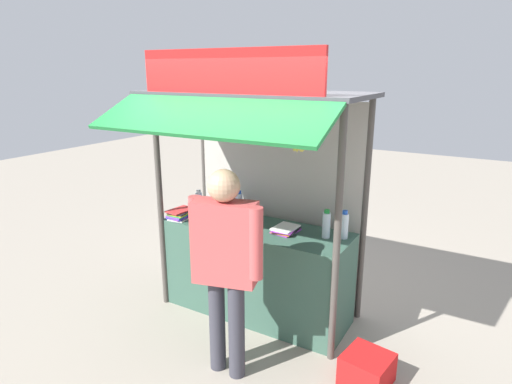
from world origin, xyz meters
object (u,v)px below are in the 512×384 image
banana_bunch_inner_right (299,142)px  banana_bunch_inner_left (180,125)px  magazine_stack_center (286,229)px  water_bottle_mid_right (199,202)px  banana_bunch_rightmost (204,130)px  water_bottle_left (239,203)px  magazine_stack_back_right (181,214)px  water_bottle_front_right (326,225)px  water_bottle_far_left (344,225)px  magazine_stack_back_left (237,220)px  magazine_stack_front_left (213,215)px  plastic_crate (367,369)px  vendor_person (225,256)px  banana_bunch_leftmost (270,137)px

banana_bunch_inner_right → banana_bunch_inner_left: (-1.16, 0.00, 0.05)m
magazine_stack_center → water_bottle_mid_right: bearing=177.6°
banana_bunch_rightmost → water_bottle_left: bearing=95.2°
magazine_stack_center → magazine_stack_back_right: bearing=-170.6°
water_bottle_left → banana_bunch_rightmost: 1.07m
water_bottle_front_right → water_bottle_far_left: (0.15, 0.07, -0.00)m
banana_bunch_inner_right → magazine_stack_back_left: bearing=153.7°
magazine_stack_front_left → plastic_crate: magazine_stack_front_left is taller
water_bottle_front_right → vendor_person: (-0.44, -0.98, -0.03)m
magazine_stack_back_right → magazine_stack_back_left: bearing=15.8°
magazine_stack_front_left → banana_bunch_inner_right: (1.14, -0.44, 0.92)m
banana_bunch_inner_left → plastic_crate: banana_bunch_inner_left is taller
water_bottle_front_right → water_bottle_far_left: 0.16m
magazine_stack_back_right → magazine_stack_front_left: 0.33m
magazine_stack_back_left → vendor_person: 1.01m
banana_bunch_rightmost → magazine_stack_back_left: bearing=81.1°
banana_bunch_leftmost → plastic_crate: banana_bunch_leftmost is taller
vendor_person → water_bottle_mid_right: bearing=120.9°
banana_bunch_inner_left → banana_bunch_leftmost: size_ratio=0.84×
banana_bunch_inner_left → plastic_crate: bearing=-1.4°
water_bottle_left → magazine_stack_center: 0.69m
water_bottle_front_right → banana_bunch_inner_right: bearing=-98.0°
water_bottle_far_left → banana_bunch_rightmost: 1.51m
water_bottle_far_left → magazine_stack_back_right: size_ratio=0.89×
banana_bunch_inner_right → vendor_person: bearing=-127.6°
magazine_stack_back_right → banana_bunch_leftmost: bearing=-12.0°
water_bottle_far_left → plastic_crate: (0.45, -0.60, -0.94)m
water_bottle_mid_right → plastic_crate: size_ratio=0.72×
banana_bunch_inner_right → banana_bunch_inner_left: bearing=179.9°
water_bottle_left → banana_bunch_inner_left: bearing=-107.7°
magazine_stack_back_right → banana_bunch_inner_left: banana_bunch_inner_left is taller
water_bottle_far_left → magazine_stack_back_right: water_bottle_far_left is taller
water_bottle_left → magazine_stack_center: water_bottle_left is taller
banana_bunch_rightmost → plastic_crate: bearing=-1.6°
banana_bunch_leftmost → banana_bunch_inner_right: bearing=-0.3°
water_bottle_front_right → water_bottle_left: (-1.03, 0.15, -0.00)m
water_bottle_mid_right → water_bottle_far_left: 1.58m
magazine_stack_back_right → vendor_person: size_ratio=0.17×
water_bottle_mid_right → magazine_stack_back_right: water_bottle_mid_right is taller
magazine_stack_center → banana_bunch_leftmost: (0.06, -0.43, 0.94)m
water_bottle_mid_right → magazine_stack_front_left: (0.22, -0.04, -0.10)m
water_bottle_left → plastic_crate: (1.62, -0.69, -0.93)m
water_bottle_left → banana_bunch_rightmost: size_ratio=1.04×
water_bottle_front_right → water_bottle_far_left: size_ratio=1.01×
water_bottle_front_right → banana_bunch_leftmost: size_ratio=0.98×
water_bottle_far_left → vendor_person: vendor_person is taller
magazine_stack_back_right → banana_bunch_leftmost: banana_bunch_leftmost is taller
water_bottle_mid_right → water_bottle_front_right: bearing=0.7°
magazine_stack_back_right → banana_bunch_rightmost: size_ratio=1.18×
magazine_stack_front_left → magazine_stack_back_left: bearing=-4.2°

